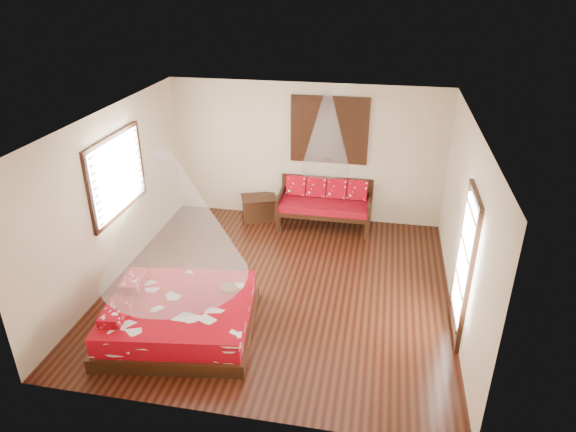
% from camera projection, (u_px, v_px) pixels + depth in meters
% --- Properties ---
extents(room, '(5.54, 5.54, 2.84)m').
position_uv_depth(room, '(278.00, 210.00, 7.84)').
color(room, black).
rests_on(room, ground).
extents(bed, '(2.30, 2.13, 0.64)m').
position_uv_depth(bed, '(179.00, 316.00, 7.33)').
color(bed, black).
rests_on(bed, floor).
extents(daybed, '(1.86, 0.83, 0.96)m').
position_uv_depth(daybed, '(325.00, 202.00, 10.25)').
color(daybed, black).
rests_on(daybed, floor).
extents(storage_chest, '(0.84, 0.73, 0.49)m').
position_uv_depth(storage_chest, '(259.00, 208.00, 10.67)').
color(storage_chest, black).
rests_on(storage_chest, floor).
extents(shutter_panel, '(1.52, 0.06, 1.32)m').
position_uv_depth(shutter_panel, '(329.00, 130.00, 9.95)').
color(shutter_panel, black).
rests_on(shutter_panel, wall_back).
extents(window_left, '(0.10, 1.74, 1.34)m').
position_uv_depth(window_left, '(118.00, 175.00, 8.35)').
color(window_left, black).
rests_on(window_left, wall_left).
extents(glazed_door, '(0.08, 1.02, 2.16)m').
position_uv_depth(glazed_door, '(464.00, 266.00, 6.99)').
color(glazed_door, black).
rests_on(glazed_door, floor).
extents(wine_tray, '(0.24, 0.24, 0.20)m').
position_uv_depth(wine_tray, '(229.00, 286.00, 7.49)').
color(wine_tray, brown).
rests_on(wine_tray, bed).
extents(mosquito_net_main, '(1.99, 1.99, 1.80)m').
position_uv_depth(mosquito_net_main, '(169.00, 216.00, 6.63)').
color(mosquito_net_main, white).
rests_on(mosquito_net_main, ceiling).
extents(mosquito_net_daybed, '(0.94, 0.94, 1.50)m').
position_uv_depth(mosquito_net_daybed, '(327.00, 132.00, 9.49)').
color(mosquito_net_daybed, white).
rests_on(mosquito_net_daybed, ceiling).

